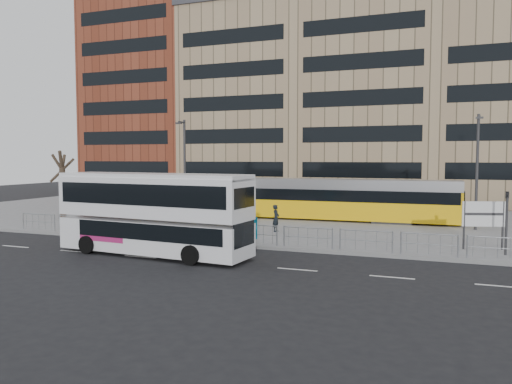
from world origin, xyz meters
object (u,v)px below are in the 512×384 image
(station_sign, at_px, (484,216))
(lamp_post_east, at_px, (477,167))
(double_decker_bus, at_px, (153,211))
(tram, at_px, (282,198))
(ad_panel, at_px, (250,229))
(bare_tree, at_px, (62,149))
(traffic_light_east, at_px, (507,215))
(traffic_light_west, at_px, (179,204))
(lamp_post_west, at_px, (184,165))
(pedestrian, at_px, (276,218))

(station_sign, height_order, lamp_post_east, lamp_post_east)
(double_decker_bus, relative_size, tram, 0.39)
(ad_panel, height_order, bare_tree, bare_tree)
(ad_panel, relative_size, traffic_light_east, 0.48)
(double_decker_bus, distance_m, traffic_light_west, 5.04)
(tram, bearing_deg, station_sign, -34.72)
(station_sign, bearing_deg, lamp_post_west, 148.34)
(station_sign, relative_size, lamp_post_east, 0.33)
(tram, relative_size, bare_tree, 3.51)
(traffic_light_east, bearing_deg, station_sign, 134.72)
(traffic_light_west, height_order, lamp_post_east, lamp_post_east)
(tram, xyz_separation_m, ad_panel, (2.02, -12.04, -0.69))
(tram, bearing_deg, pedestrian, -76.12)
(double_decker_bus, distance_m, station_sign, 16.84)
(pedestrian, distance_m, lamp_post_east, 13.49)
(ad_panel, relative_size, traffic_light_west, 0.48)
(lamp_post_west, bearing_deg, tram, 31.24)
(double_decker_bus, xyz_separation_m, traffic_light_east, (16.41, 5.37, -0.08))
(traffic_light_east, relative_size, lamp_post_east, 0.41)
(traffic_light_west, bearing_deg, station_sign, 27.70)
(pedestrian, bearing_deg, bare_tree, 88.13)
(station_sign, xyz_separation_m, traffic_light_east, (0.92, -1.24, 0.26))
(lamp_post_east, bearing_deg, lamp_post_west, -174.18)
(pedestrian, relative_size, traffic_light_east, 0.55)
(double_decker_bus, distance_m, traffic_light_east, 17.26)
(station_sign, height_order, traffic_light_west, traffic_light_west)
(traffic_light_east, bearing_deg, tram, 152.54)
(tram, xyz_separation_m, lamp_post_east, (13.85, -1.84, 2.57))
(double_decker_bus, bearing_deg, lamp_post_west, 116.77)
(lamp_post_west, xyz_separation_m, lamp_post_east, (20.30, 2.07, -0.00))
(double_decker_bus, distance_m, lamp_post_west, 13.00)
(tram, bearing_deg, ad_panel, -81.39)
(traffic_light_west, height_order, traffic_light_east, same)
(station_sign, bearing_deg, lamp_post_east, 72.57)
(double_decker_bus, relative_size, lamp_post_east, 1.38)
(station_sign, bearing_deg, pedestrian, 153.01)
(pedestrian, xyz_separation_m, lamp_post_east, (11.98, 5.28, 3.27))
(double_decker_bus, distance_m, pedestrian, 9.50)
(lamp_post_west, bearing_deg, traffic_light_east, -17.23)
(double_decker_bus, height_order, ad_panel, double_decker_bus)
(lamp_post_west, bearing_deg, pedestrian, -21.08)
(lamp_post_west, height_order, lamp_post_east, lamp_post_west)
(traffic_light_east, bearing_deg, traffic_light_west, -170.46)
(station_sign, bearing_deg, ad_panel, 176.49)
(pedestrian, height_order, lamp_post_west, lamp_post_west)
(double_decker_bus, xyz_separation_m, ad_panel, (3.72, 3.80, -1.19))
(station_sign, distance_m, bare_tree, 29.92)
(tram, height_order, traffic_light_east, traffic_light_east)
(tram, relative_size, ad_panel, 17.77)
(double_decker_bus, height_order, bare_tree, bare_tree)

